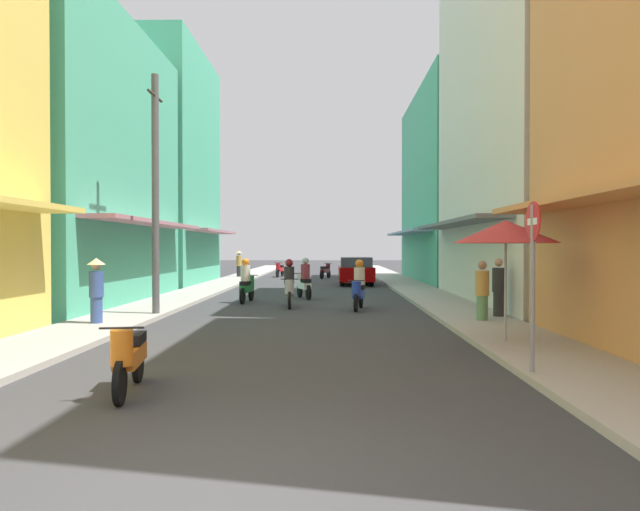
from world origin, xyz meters
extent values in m
plane|color=#38383A|center=(0.00, 23.07, 0.00)|extent=(119.10, 119.10, 0.00)
cube|color=#ADA89E|center=(-4.75, 23.07, 0.06)|extent=(2.02, 62.14, 0.12)
cube|color=#ADA89E|center=(4.75, 23.07, 0.06)|extent=(2.02, 62.14, 0.12)
cube|color=#4CB28C|center=(-8.76, 15.21, 4.83)|extent=(6.00, 10.73, 9.67)
cube|color=#B7727F|center=(-5.26, 15.21, 2.80)|extent=(1.10, 9.66, 0.12)
cube|color=#4CB28C|center=(-8.76, 25.78, 6.09)|extent=(6.00, 8.83, 12.17)
cube|color=#B7727F|center=(-5.26, 25.78, 2.80)|extent=(1.10, 7.95, 0.12)
cube|color=#D88C4C|center=(5.26, 4.33, 2.80)|extent=(1.10, 9.60, 0.12)
cube|color=silver|center=(8.76, 15.77, 7.26)|extent=(6.00, 11.43, 14.52)
cube|color=slate|center=(5.26, 15.77, 2.80)|extent=(1.10, 10.29, 0.12)
cube|color=#4CB28C|center=(8.76, 28.45, 5.37)|extent=(6.00, 13.08, 10.73)
cube|color=#8CA5CC|center=(5.26, 28.45, 2.80)|extent=(1.10, 11.77, 0.12)
cylinder|color=black|center=(-2.55, 33.02, 0.28)|extent=(0.18, 0.57, 0.56)
cylinder|color=black|center=(-2.33, 34.25, 0.28)|extent=(0.18, 0.57, 0.56)
cube|color=red|center=(-2.43, 33.69, 0.50)|extent=(0.45, 1.03, 0.24)
cube|color=black|center=(-2.40, 33.89, 0.70)|extent=(0.37, 0.60, 0.14)
cylinder|color=red|center=(-2.53, 33.15, 0.70)|extent=(0.28, 0.28, 0.45)
cylinder|color=black|center=(-2.53, 33.15, 0.95)|extent=(0.55, 0.12, 0.03)
cylinder|color=black|center=(-0.31, 18.05, 0.28)|extent=(0.25, 0.56, 0.56)
cylinder|color=black|center=(0.08, 16.86, 0.28)|extent=(0.25, 0.56, 0.56)
cube|color=silver|center=(-0.10, 17.41, 0.50)|extent=(0.58, 1.04, 0.24)
cube|color=black|center=(-0.04, 17.22, 0.70)|extent=(0.44, 0.62, 0.14)
cylinder|color=silver|center=(-0.27, 17.93, 0.70)|extent=(0.28, 0.28, 0.45)
cylinder|color=black|center=(-0.27, 17.93, 0.95)|extent=(0.53, 0.20, 0.03)
cylinder|color=#99333F|center=(-0.05, 17.27, 1.05)|extent=(0.34, 0.34, 0.55)
sphere|color=#B2B2B7|center=(-0.05, 17.27, 1.45)|extent=(0.26, 0.26, 0.26)
cylinder|color=black|center=(-1.72, 2.53, 0.28)|extent=(0.16, 0.57, 0.56)
cylinder|color=black|center=(-1.91, 3.76, 0.28)|extent=(0.16, 0.57, 0.56)
cube|color=orange|center=(-1.82, 3.19, 0.50)|extent=(0.42, 1.03, 0.24)
cube|color=black|center=(-1.85, 3.39, 0.70)|extent=(0.36, 0.60, 0.14)
cylinder|color=orange|center=(-1.74, 2.65, 0.70)|extent=(0.28, 0.28, 0.45)
cylinder|color=black|center=(-1.74, 2.65, 0.95)|extent=(0.55, 0.11, 0.03)
cylinder|color=black|center=(0.78, 32.29, 0.28)|extent=(0.26, 0.55, 0.56)
cylinder|color=black|center=(0.37, 31.11, 0.28)|extent=(0.26, 0.55, 0.56)
cube|color=maroon|center=(0.56, 31.65, 0.50)|extent=(0.60, 1.04, 0.24)
cube|color=black|center=(0.49, 31.46, 0.70)|extent=(0.45, 0.62, 0.14)
cylinder|color=maroon|center=(0.74, 32.17, 0.70)|extent=(0.28, 0.28, 0.45)
cylinder|color=black|center=(0.74, 32.17, 0.95)|extent=(0.53, 0.21, 0.03)
cylinder|color=black|center=(-2.01, 16.57, 0.28)|extent=(0.14, 0.57, 0.56)
cylinder|color=black|center=(-2.14, 15.32, 0.28)|extent=(0.14, 0.57, 0.56)
cube|color=#197233|center=(-2.08, 15.90, 0.50)|extent=(0.38, 1.02, 0.24)
cube|color=black|center=(-2.11, 15.70, 0.70)|extent=(0.34, 0.59, 0.14)
cylinder|color=#197233|center=(-2.03, 16.44, 0.70)|extent=(0.28, 0.28, 0.45)
cylinder|color=black|center=(-2.03, 16.44, 0.95)|extent=(0.55, 0.09, 0.03)
cylinder|color=beige|center=(-2.10, 15.75, 1.05)|extent=(0.34, 0.34, 0.55)
sphere|color=orange|center=(-2.10, 15.75, 1.45)|extent=(0.26, 0.26, 0.26)
cylinder|color=black|center=(-0.40, 13.73, 0.28)|extent=(0.13, 0.56, 0.56)
cylinder|color=black|center=(-0.51, 14.97, 0.28)|extent=(0.13, 0.56, 0.56)
cube|color=#B2B2B7|center=(-0.46, 14.40, 0.50)|extent=(0.36, 1.02, 0.24)
cube|color=black|center=(-0.48, 14.60, 0.70)|extent=(0.33, 0.58, 0.14)
cylinder|color=#B2B2B7|center=(-0.41, 13.85, 0.70)|extent=(0.28, 0.28, 0.45)
cylinder|color=black|center=(-0.41, 13.85, 0.95)|extent=(0.55, 0.08, 0.03)
cylinder|color=#262628|center=(-0.47, 14.55, 1.05)|extent=(0.34, 0.34, 0.55)
sphere|color=maroon|center=(-0.47, 14.55, 1.45)|extent=(0.26, 0.26, 0.26)
cylinder|color=black|center=(1.67, 12.95, 0.28)|extent=(0.18, 0.57, 0.56)
cylinder|color=black|center=(1.89, 14.18, 0.28)|extent=(0.18, 0.57, 0.56)
cube|color=#1E38B7|center=(1.79, 13.62, 0.50)|extent=(0.45, 1.03, 0.24)
cube|color=black|center=(1.82, 13.82, 0.70)|extent=(0.37, 0.60, 0.14)
cylinder|color=#1E38B7|center=(1.69, 13.08, 0.70)|extent=(0.28, 0.28, 0.45)
cylinder|color=black|center=(1.69, 13.08, 0.95)|extent=(0.55, 0.13, 0.03)
cylinder|color=beige|center=(1.81, 13.77, 1.05)|extent=(0.34, 0.34, 0.55)
sphere|color=orange|center=(1.81, 13.77, 1.45)|extent=(0.26, 0.26, 0.26)
cube|color=#8C0000|center=(2.23, 25.82, 0.60)|extent=(1.77, 4.10, 0.70)
cube|color=#333D47|center=(2.23, 25.67, 1.15)|extent=(1.60, 2.10, 0.60)
cylinder|color=black|center=(1.48, 27.07, 0.32)|extent=(0.18, 0.64, 0.64)
cylinder|color=black|center=(2.98, 27.07, 0.32)|extent=(0.18, 0.64, 0.64)
cylinder|color=black|center=(1.48, 24.57, 0.32)|extent=(0.18, 0.64, 0.64)
cylinder|color=black|center=(2.98, 24.57, 0.32)|extent=(0.18, 0.64, 0.64)
cylinder|color=#334C8C|center=(-4.81, 9.39, 0.38)|extent=(0.28, 0.28, 0.75)
cylinder|color=#334C8C|center=(-4.81, 9.39, 1.07)|extent=(0.34, 0.34, 0.63)
sphere|color=tan|center=(-4.81, 9.39, 1.53)|extent=(0.22, 0.22, 0.22)
cone|color=#D1B77A|center=(-4.81, 9.39, 1.63)|extent=(0.44, 0.44, 0.16)
cylinder|color=#262628|center=(5.40, 10.97, 0.38)|extent=(0.28, 0.28, 0.77)
cylinder|color=#262628|center=(5.40, 10.97, 1.09)|extent=(0.34, 0.34, 0.65)
sphere|color=tan|center=(5.40, 10.97, 1.56)|extent=(0.22, 0.22, 0.22)
cylinder|color=#598C59|center=(4.75, 10.13, 0.37)|extent=(0.28, 0.28, 0.75)
cylinder|color=#BF8C3F|center=(4.75, 10.13, 1.06)|extent=(0.34, 0.34, 0.63)
sphere|color=#9E7256|center=(4.75, 10.13, 1.52)|extent=(0.22, 0.22, 0.22)
cylinder|color=#262628|center=(-4.87, 31.72, 0.39)|extent=(0.28, 0.28, 0.78)
cylinder|color=#BF8C3F|center=(-4.87, 31.72, 1.11)|extent=(0.34, 0.34, 0.66)
sphere|color=tan|center=(-4.87, 31.72, 1.57)|extent=(0.22, 0.22, 0.22)
cone|color=#D1B77A|center=(-4.87, 31.72, 1.67)|extent=(0.44, 0.44, 0.16)
cylinder|color=#99999E|center=(4.33, 6.82, 1.16)|extent=(0.05, 0.05, 2.32)
cone|color=#BF3333|center=(4.33, 6.82, 2.27)|extent=(2.04, 2.04, 0.45)
cylinder|color=#4C4C4F|center=(-3.99, 11.49, 3.39)|extent=(0.20, 0.20, 6.78)
cylinder|color=#3F382D|center=(-3.99, 11.49, 6.18)|extent=(0.08, 1.20, 0.08)
cylinder|color=gray|center=(3.89, 4.02, 1.30)|extent=(0.07, 0.07, 2.60)
cylinder|color=red|center=(3.89, 4.02, 2.35)|extent=(0.02, 0.60, 0.60)
cube|color=white|center=(3.89, 4.02, 2.35)|extent=(0.03, 0.40, 0.10)
camera|label=1|loc=(0.89, -4.60, 1.97)|focal=32.53mm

